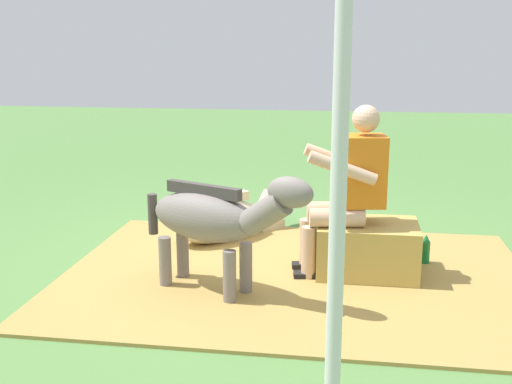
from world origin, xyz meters
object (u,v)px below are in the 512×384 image
(pony_standing, at_px, (214,219))
(pony_lying, at_px, (229,219))
(soda_bottle, at_px, (425,251))
(tent_pole_left, at_px, (338,207))
(hay_bale, at_px, (367,250))
(person_seated, at_px, (348,185))

(pony_standing, relative_size, pony_lying, 1.06)
(pony_lying, relative_size, soda_bottle, 4.67)
(soda_bottle, bearing_deg, tent_pole_left, 76.29)
(pony_standing, bearing_deg, hay_bale, -153.93)
(pony_standing, xyz_separation_m, tent_pole_left, (-0.87, 1.88, 0.61))
(pony_lying, bearing_deg, pony_standing, 96.57)
(person_seated, relative_size, pony_standing, 1.02)
(pony_lying, bearing_deg, hay_bale, 148.40)
(hay_bale, height_order, pony_lying, pony_lying)
(pony_standing, height_order, soda_bottle, pony_standing)
(person_seated, xyz_separation_m, tent_pole_left, (0.03, 2.38, 0.45))
(person_seated, distance_m, soda_bottle, 0.90)
(hay_bale, relative_size, pony_lying, 0.62)
(person_seated, relative_size, soda_bottle, 5.03)
(hay_bale, xyz_separation_m, soda_bottle, (-0.46, -0.29, -0.08))
(person_seated, xyz_separation_m, soda_bottle, (-0.62, -0.31, -0.58))
(person_seated, bearing_deg, pony_standing, 29.10)
(pony_standing, height_order, pony_lying, pony_standing)
(person_seated, distance_m, pony_standing, 1.04)
(pony_standing, xyz_separation_m, pony_lying, (0.15, -1.26, -0.36))
(person_seated, bearing_deg, hay_bale, -173.99)
(pony_lying, height_order, tent_pole_left, tent_pole_left)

